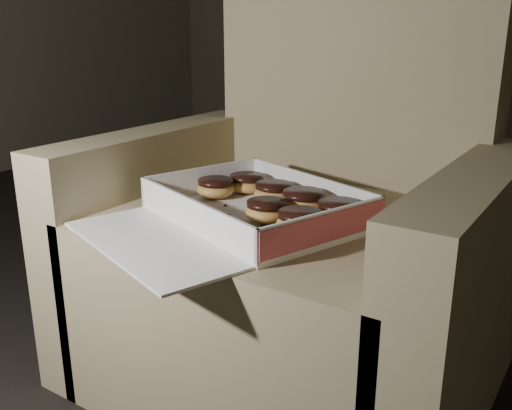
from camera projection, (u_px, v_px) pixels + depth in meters
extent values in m
plane|color=black|center=(242.00, 340.00, 1.39)|extent=(4.50, 4.50, 0.00)
cube|color=#93865E|center=(286.00, 295.00, 1.20)|extent=(0.65, 0.65, 0.38)
cube|color=#93865E|center=(355.00, 78.00, 1.31)|extent=(0.65, 0.13, 0.47)
cube|color=#93865E|center=(160.00, 234.00, 1.36)|extent=(0.11, 0.65, 0.51)
cube|color=#93865E|center=(461.00, 312.00, 0.99)|extent=(0.11, 0.65, 0.51)
cube|color=white|center=(256.00, 217.00, 1.08)|extent=(0.45, 0.39, 0.01)
cube|color=white|center=(311.00, 188.00, 1.15)|extent=(0.36, 0.13, 0.06)
cube|color=white|center=(192.00, 215.00, 0.99)|extent=(0.36, 0.13, 0.06)
cube|color=white|center=(203.00, 180.00, 1.21)|extent=(0.10, 0.27, 0.06)
cube|color=white|center=(325.00, 228.00, 0.93)|extent=(0.10, 0.27, 0.06)
cube|color=#C14D55|center=(327.00, 228.00, 0.93)|extent=(0.09, 0.26, 0.05)
cube|color=white|center=(151.00, 244.00, 0.95)|extent=(0.40, 0.28, 0.01)
ellipsoid|color=#E5B350|center=(247.00, 184.00, 1.22)|extent=(0.08, 0.08, 0.04)
cylinder|color=black|center=(247.00, 177.00, 1.21)|extent=(0.07, 0.07, 0.01)
ellipsoid|color=#E5B350|center=(216.00, 189.00, 1.18)|extent=(0.08, 0.08, 0.04)
cylinder|color=black|center=(215.00, 181.00, 1.18)|extent=(0.07, 0.07, 0.01)
ellipsoid|color=#E5B350|center=(300.00, 224.00, 0.97)|extent=(0.08, 0.08, 0.04)
cylinder|color=black|center=(301.00, 214.00, 0.97)|extent=(0.08, 0.08, 0.01)
ellipsoid|color=#E5B350|center=(274.00, 194.00, 1.15)|extent=(0.08, 0.08, 0.04)
cylinder|color=black|center=(274.00, 186.00, 1.14)|extent=(0.07, 0.07, 0.01)
ellipsoid|color=#E5B350|center=(303.00, 203.00, 1.08)|extent=(0.09, 0.09, 0.04)
cylinder|color=black|center=(304.00, 194.00, 1.08)|extent=(0.08, 0.08, 0.01)
ellipsoid|color=#E5B350|center=(266.00, 212.00, 1.04)|extent=(0.08, 0.08, 0.04)
cylinder|color=black|center=(266.00, 203.00, 1.03)|extent=(0.07, 0.07, 0.01)
ellipsoid|color=#E5B350|center=(339.00, 214.00, 1.02)|extent=(0.08, 0.08, 0.04)
cylinder|color=black|center=(340.00, 204.00, 1.02)|extent=(0.08, 0.08, 0.01)
ellipsoid|color=black|center=(225.00, 205.00, 1.13)|extent=(0.01, 0.01, 0.00)
ellipsoid|color=black|center=(274.00, 225.00, 1.02)|extent=(0.01, 0.01, 0.00)
ellipsoid|color=black|center=(281.00, 242.00, 0.94)|extent=(0.01, 0.01, 0.00)
ellipsoid|color=black|center=(229.00, 215.00, 1.07)|extent=(0.01, 0.01, 0.00)
ellipsoid|color=black|center=(262.00, 226.00, 1.01)|extent=(0.01, 0.01, 0.00)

